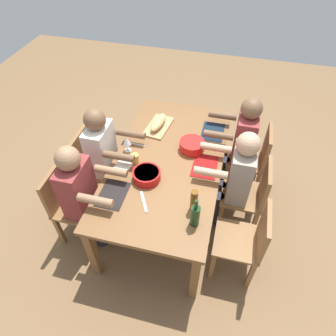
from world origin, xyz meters
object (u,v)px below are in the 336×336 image
object	(u,v)px
dining_table	(168,165)
chair_near_right	(254,157)
chair_near_left	(248,240)
beer_bottle	(194,201)
chair_far_left	(69,202)
cutting_board	(158,127)
wine_glass	(127,142)
napkin_stack	(123,166)
serving_bowl_salad	(147,175)
bread_loaf	(158,122)
diner_far_left	(82,191)
diner_near_center	(236,175)
chair_far_center	(92,164)
diner_near_right	(240,139)
diner_far_center	(105,152)
wine_bottle	(195,215)
chair_near_center	(251,193)
serving_bowl_pasta	(192,145)
cup_far_center	(135,158)

from	to	relation	value
dining_table	chair_near_right	size ratio (longest dim) A/B	2.28
chair_near_left	beer_bottle	xyz separation A→B (m)	(0.02, 0.50, 0.37)
chair_far_left	cutting_board	distance (m)	1.21
dining_table	beer_bottle	distance (m)	0.65
wine_glass	napkin_stack	bearing A→B (deg)	-171.39
dining_table	chair_far_left	size ratio (longest dim) A/B	2.28
serving_bowl_salad	napkin_stack	world-z (taller)	serving_bowl_salad
cutting_board	bread_loaf	bearing A→B (deg)	0.00
bread_loaf	beer_bottle	bearing A→B (deg)	-149.95
diner_far_left	chair_near_left	bearing A→B (deg)	-90.00
wine_glass	diner_far_left	bearing A→B (deg)	157.56
diner_near_center	napkin_stack	bearing A→B (deg)	100.66
chair_far_center	beer_bottle	bearing A→B (deg)	-113.45
chair_far_left	diner_near_right	bearing A→B (deg)	-54.58
beer_bottle	wine_glass	distance (m)	0.95
diner_far_left	chair_near_right	distance (m)	1.85
napkin_stack	diner_far_center	bearing A→B (deg)	54.02
diner_far_left	wine_bottle	bearing A→B (deg)	-96.57
serving_bowl_salad	napkin_stack	bearing A→B (deg)	71.95
chair_near_center	napkin_stack	bearing A→B (deg)	99.10
chair_near_center	bread_loaf	world-z (taller)	same
serving_bowl_pasta	chair_far_left	bearing A→B (deg)	125.61
serving_bowl_pasta	wine_bottle	distance (m)	0.88
chair_far_left	cup_far_center	xyz separation A→B (m)	(0.43, -0.54, 0.30)
beer_bottle	wine_glass	xyz separation A→B (m)	(0.55, 0.77, 0.01)
diner_near_center	diner_near_right	world-z (taller)	same
diner_near_center	diner_far_center	xyz separation A→B (m)	(-0.00, 1.32, 0.00)
diner_near_right	wine_glass	world-z (taller)	diner_near_right
chair_near_left	chair_near_right	distance (m)	1.07
chair_near_left	diner_near_right	bearing A→B (deg)	9.76
serving_bowl_pasta	wine_glass	bearing A→B (deg)	105.46
diner_far_center	diner_far_left	world-z (taller)	same
chair_near_center	serving_bowl_salad	distance (m)	1.06
chair_far_left	napkin_stack	xyz separation A→B (m)	(0.34, -0.45, 0.27)
dining_table	cutting_board	xyz separation A→B (m)	(0.47, 0.23, 0.08)
chair_near_right	diner_near_right	bearing A→B (deg)	90.00
chair_near_center	diner_near_center	distance (m)	0.28
diner_near_center	cup_far_center	bearing A→B (deg)	95.91
chair_far_center	chair_far_left	size ratio (longest dim) A/B	1.00
dining_table	diner_near_center	size ratio (longest dim) A/B	1.62
diner_far_left	napkin_stack	distance (m)	0.44
chair_far_center	serving_bowl_pasta	world-z (taller)	chair_far_center
chair_near_center	chair_near_left	world-z (taller)	same
wine_bottle	cup_far_center	distance (m)	0.88
diner_near_center	diner_near_right	distance (m)	0.53
wine_bottle	wine_glass	size ratio (longest dim) A/B	1.75
chair_far_center	cutting_board	xyz separation A→B (m)	(0.47, -0.62, 0.27)
diner_near_right	wine_glass	bearing A→B (deg)	114.67
chair_far_center	diner_near_right	bearing A→B (deg)	-70.42
chair_far_center	serving_bowl_pasta	distance (m)	1.10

